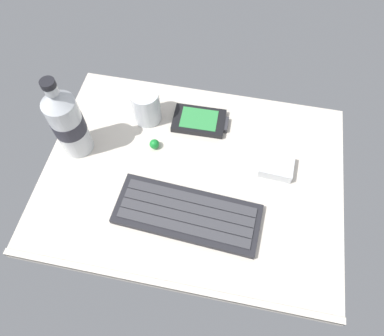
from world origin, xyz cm
name	(u,v)px	position (x,y,z in cm)	size (l,w,h in cm)	color
ground_plane	(192,178)	(0.00, -0.23, -0.99)	(64.00, 48.00, 2.80)	beige
keyboard	(187,214)	(0.90, -9.35, 0.81)	(29.60, 12.69, 1.70)	#232328
handheld_device	(200,121)	(-0.95, 14.00, 0.73)	(12.93, 7.87, 1.50)	black
juice_cup	(146,107)	(-13.16, 13.10, 3.91)	(6.40, 6.40, 8.50)	silver
water_bottle	(67,122)	(-26.34, 2.28, 9.01)	(6.73, 6.73, 20.80)	silver
charger_block	(276,167)	(17.46, 4.87, 1.20)	(7.00, 5.60, 2.40)	silver
trackball_mouse	(154,144)	(-9.62, 5.44, 1.10)	(2.20, 2.20, 2.20)	#198C33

